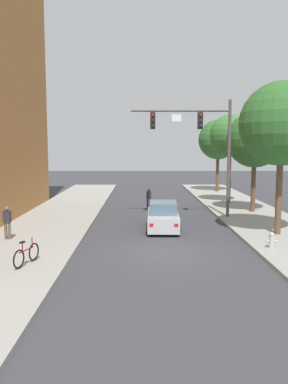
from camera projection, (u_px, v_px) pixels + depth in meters
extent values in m
plane|color=#38383D|center=(165.00, 253.00, 17.14)|extent=(120.00, 120.00, 0.00)
cube|color=#99968E|center=(18.00, 251.00, 17.07)|extent=(5.00, 60.00, 0.15)
cylinder|color=#514C47|center=(229.00, 159.00, 24.86)|extent=(0.20, 0.20, 7.50)
cylinder|color=#514C47|center=(181.00, 111.00, 24.48)|extent=(6.29, 0.14, 0.14)
cube|color=black|center=(200.00, 121.00, 24.56)|extent=(0.32, 0.28, 1.05)
sphere|color=red|center=(201.00, 115.00, 24.38)|extent=(0.18, 0.18, 0.18)
sphere|color=#2D2823|center=(201.00, 121.00, 24.41)|extent=(0.18, 0.18, 0.18)
sphere|color=#2D2823|center=(200.00, 126.00, 24.45)|extent=(0.18, 0.18, 0.18)
cube|color=black|center=(153.00, 121.00, 24.53)|extent=(0.32, 0.28, 1.05)
sphere|color=red|center=(153.00, 115.00, 24.35)|extent=(0.18, 0.18, 0.18)
sphere|color=#2D2823|center=(153.00, 121.00, 24.38)|extent=(0.18, 0.18, 0.18)
sphere|color=#2D2823|center=(153.00, 126.00, 24.42)|extent=(0.18, 0.18, 0.18)
cube|color=white|center=(177.00, 118.00, 24.51)|extent=(0.60, 0.03, 0.44)
cube|color=#B7B7BC|center=(163.00, 220.00, 21.99)|extent=(1.85, 4.26, 0.80)
cube|color=slate|center=(163.00, 207.00, 21.76)|extent=(1.57, 2.05, 0.64)
cylinder|color=black|center=(149.00, 219.00, 23.33)|extent=(0.24, 0.65, 0.64)
cylinder|color=black|center=(176.00, 220.00, 23.29)|extent=(0.24, 0.65, 0.64)
cylinder|color=black|center=(148.00, 228.00, 20.75)|extent=(0.24, 0.65, 0.64)
cylinder|color=black|center=(178.00, 229.00, 20.71)|extent=(0.24, 0.65, 0.64)
cube|color=red|center=(151.00, 225.00, 19.89)|extent=(0.20, 0.05, 0.14)
cube|color=red|center=(176.00, 225.00, 19.86)|extent=(0.20, 0.05, 0.14)
cylinder|color=brown|center=(6.00, 231.00, 18.99)|extent=(0.14, 0.14, 0.85)
cylinder|color=brown|center=(9.00, 231.00, 18.99)|extent=(0.14, 0.14, 0.85)
cube|color=#26262D|center=(7.00, 217.00, 18.91)|extent=(0.36, 0.22, 0.56)
sphere|color=brown|center=(7.00, 208.00, 18.86)|extent=(0.22, 0.22, 0.22)
cylinder|color=#232847|center=(148.00, 205.00, 28.69)|extent=(0.14, 0.14, 0.85)
cylinder|color=#232847|center=(150.00, 205.00, 28.69)|extent=(0.14, 0.14, 0.85)
cube|color=#26262D|center=(149.00, 195.00, 28.61)|extent=(0.36, 0.22, 0.56)
sphere|color=brown|center=(149.00, 190.00, 28.56)|extent=(0.22, 0.22, 0.22)
torus|color=black|center=(34.00, 252.00, 15.38)|extent=(0.25, 0.71, 0.72)
torus|color=black|center=(19.00, 259.00, 14.37)|extent=(0.25, 0.71, 0.72)
cylinder|color=maroon|center=(26.00, 250.00, 14.85)|extent=(0.30, 0.92, 0.05)
cylinder|color=maroon|center=(22.00, 247.00, 14.58)|extent=(0.04, 0.04, 0.35)
cylinder|color=maroon|center=(32.00, 242.00, 15.23)|extent=(0.04, 0.04, 0.40)
cube|color=black|center=(22.00, 242.00, 14.56)|extent=(0.18, 0.26, 0.06)
cylinder|color=#B2B2B7|center=(271.00, 242.00, 17.35)|extent=(0.24, 0.24, 0.55)
sphere|color=#B2B2B7|center=(272.00, 235.00, 17.31)|extent=(0.22, 0.22, 0.22)
cylinder|color=#B2B2B7|center=(268.00, 241.00, 17.34)|extent=(0.12, 0.09, 0.09)
cylinder|color=#B2B2B7|center=(275.00, 241.00, 17.35)|extent=(0.12, 0.09, 0.09)
cylinder|color=brown|center=(279.00, 195.00, 20.01)|extent=(0.32, 0.32, 4.08)
sphere|color=#2D6028|center=(282.00, 124.00, 19.59)|extent=(4.28, 4.28, 4.28)
cylinder|color=brown|center=(253.00, 186.00, 27.14)|extent=(0.32, 0.32, 3.57)
sphere|color=#2D6028|center=(255.00, 140.00, 26.77)|extent=(3.88, 3.88, 3.88)
cylinder|color=brown|center=(229.00, 177.00, 31.37)|extent=(0.32, 0.32, 4.27)
sphere|color=#387033|center=(230.00, 135.00, 30.99)|extent=(3.25, 3.25, 3.25)
cylinder|color=brown|center=(217.00, 173.00, 39.72)|extent=(0.32, 0.32, 3.77)
sphere|color=#2D6028|center=(218.00, 140.00, 39.33)|extent=(4.02, 4.02, 4.02)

